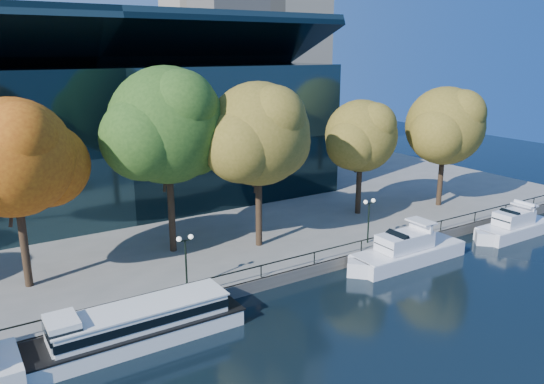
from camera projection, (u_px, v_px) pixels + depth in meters
ground at (285, 306)px, 37.65m from camera, size 160.00×160.00×0.00m
promenade at (126, 189)px, 67.16m from camera, size 90.00×67.08×1.00m
railing at (261, 266)px, 39.80m from camera, size 88.20×0.08×0.99m
convention_building at (98, 134)px, 59.26m from camera, size 50.00×24.57×21.43m
tour_boat at (128, 327)px, 32.44m from camera, size 15.19×3.39×2.88m
cruiser_near at (405, 251)px, 45.01m from camera, size 12.04×3.10×3.49m
cruiser_far at (513, 226)px, 51.48m from camera, size 10.04×2.78×3.28m
tree_1 at (16, 160)px, 36.22m from camera, size 10.30×8.45×13.64m
tree_2 at (170, 128)px, 42.66m from camera, size 11.84×9.71×15.49m
tree_3 at (261, 136)px, 44.22m from camera, size 10.86×8.91×14.19m
tree_4 at (362, 137)px, 53.69m from camera, size 9.16×7.51×11.85m
tree_5 at (446, 128)px, 56.50m from camera, size 10.39×8.52×12.93m
lamp_1 at (185, 249)px, 37.44m from camera, size 1.26×0.36×4.03m
lamp_2 at (369, 211)px, 46.42m from camera, size 1.26×0.36×4.03m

